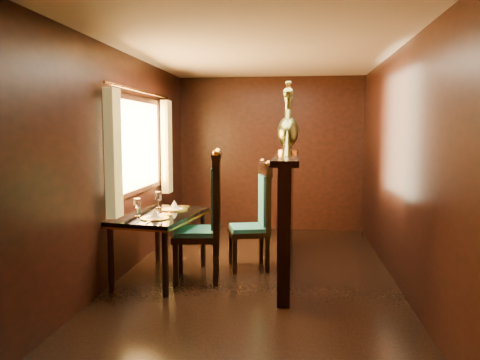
% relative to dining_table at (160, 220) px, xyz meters
% --- Properties ---
extents(ground, '(5.00, 5.00, 0.00)m').
position_rel_dining_table_xyz_m(ground, '(1.05, 0.25, -0.65)').
color(ground, black).
rests_on(ground, ground).
extents(room_shell, '(3.04, 5.04, 2.52)m').
position_rel_dining_table_xyz_m(room_shell, '(0.97, 0.27, 0.93)').
color(room_shell, black).
rests_on(room_shell, ground).
extents(partition, '(0.26, 2.70, 1.36)m').
position_rel_dining_table_xyz_m(partition, '(1.37, 0.55, 0.06)').
color(partition, black).
rests_on(partition, ground).
extents(dining_table, '(0.91, 1.31, 0.92)m').
position_rel_dining_table_xyz_m(dining_table, '(0.00, 0.00, 0.00)').
color(dining_table, black).
rests_on(dining_table, ground).
extents(chair_left, '(0.58, 0.60, 1.43)m').
position_rel_dining_table_xyz_m(chair_left, '(0.55, -0.00, 0.10)').
color(chair_left, black).
rests_on(chair_left, ground).
extents(chair_right, '(0.57, 0.59, 1.29)m').
position_rel_dining_table_xyz_m(chair_right, '(1.04, 0.51, 0.02)').
color(chair_right, black).
rests_on(chair_right, ground).
extents(peacock_left, '(0.24, 0.65, 0.77)m').
position_rel_dining_table_xyz_m(peacock_left, '(1.38, 0.48, 1.10)').
color(peacock_left, '#1C5530').
rests_on(peacock_left, partition).
extents(peacock_right, '(0.26, 0.70, 0.83)m').
position_rel_dining_table_xyz_m(peacock_right, '(1.38, 0.70, 1.13)').
color(peacock_right, '#1C5530').
rests_on(peacock_right, partition).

